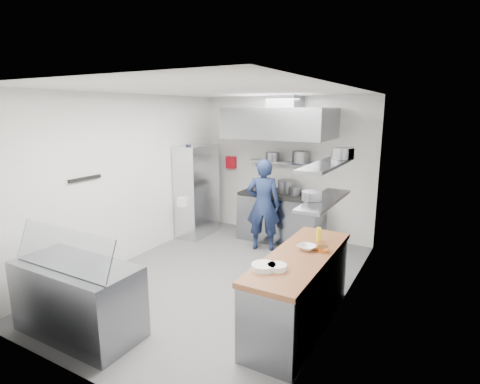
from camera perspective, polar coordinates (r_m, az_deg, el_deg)
The scene contains 36 objects.
floor at distance 5.91m, azimuth -2.91°, elevation -13.04°, with size 5.00×5.00×0.00m, color #535356.
ceiling at distance 5.34m, azimuth -3.26°, elevation 15.20°, with size 5.00×5.00×0.00m, color silver.
wall_back at distance 7.65m, azimuth 6.97°, elevation 3.78°, with size 3.60×0.02×2.80m, color white.
wall_front at distance 3.67m, azimuth -24.51°, elevation -6.83°, with size 3.60×0.02×2.80m, color white.
wall_left at distance 6.58m, azimuth -16.46°, elevation 1.94°, with size 5.00×0.02×2.80m, color white.
wall_right at distance 4.77m, azimuth 15.56°, elevation -1.87°, with size 5.00×0.02×2.80m, color white.
gas_range at distance 7.46m, azimuth 6.32°, elevation -3.92°, with size 1.60×0.80×0.90m, color gray.
cooktop at distance 7.34m, azimuth 6.41°, elevation -0.32°, with size 1.57×0.78×0.06m, color black.
stock_pot_left at distance 7.60m, azimuth 2.83°, elevation 1.18°, with size 0.27×0.27×0.20m, color slate.
stock_pot_mid at distance 7.35m, azimuth 7.21°, elevation 0.88°, with size 0.37×0.37×0.24m, color slate.
stock_pot_right at distance 7.16m, azimuth 8.45°, elevation 0.20°, with size 0.24×0.24×0.16m, color slate.
over_range_shelf at distance 7.45m, azimuth 7.24°, elevation 4.47°, with size 1.60×0.30×0.04m, color gray.
shelf_pot_a at distance 7.45m, azimuth 4.98°, elevation 5.37°, with size 0.28×0.28×0.18m, color slate.
shelf_pot_b at distance 7.34m, azimuth 9.23°, elevation 5.30°, with size 0.32×0.32×0.22m, color slate.
extractor_hood at distance 7.00m, azimuth 6.12°, elevation 10.40°, with size 1.90×1.15×0.55m, color gray.
hood_duct at distance 7.21m, azimuth 6.91°, elevation 13.46°, with size 0.55×0.55×0.24m, color slate.
red_firebox at distance 8.15m, azimuth -1.36°, elevation 4.53°, with size 0.22×0.10×0.26m, color red.
chef at distance 6.82m, azimuth 3.56°, elevation -1.96°, with size 0.62×0.41×1.69m, color #172347.
wire_rack at distance 7.65m, azimuth -6.57°, elevation 0.16°, with size 0.50×0.90×1.85m, color silver.
rack_bin_a at distance 7.31m, azimuth -8.68°, elevation -1.48°, with size 0.15×0.19×0.17m, color white.
rack_bin_b at distance 7.50m, azimuth -7.09°, elevation 2.82°, with size 0.13×0.16×0.14m, color yellow.
rack_jar at distance 7.23m, azimuth -7.85°, elevation 6.45°, with size 0.10×0.10×0.18m, color black.
knife_strip at distance 5.95m, azimuth -22.54°, elevation 1.90°, with size 0.04×0.55×0.05m, color black.
prep_counter_base at distance 4.66m, azimuth 9.03°, elevation -14.84°, with size 0.62×2.00×0.84m, color gray.
prep_counter_top at distance 4.47m, azimuth 9.23°, elevation -9.70°, with size 0.65×2.04×0.06m, color brown.
plate_stack_a at distance 4.01m, azimuth 3.62°, elevation -11.30°, with size 0.26×0.26×0.06m, color white.
plate_stack_b at distance 4.01m, azimuth 5.66°, elevation -11.32°, with size 0.20×0.20×0.06m, color white.
copper_pan at distance 4.58m, azimuth 12.42°, elevation -8.44°, with size 0.15×0.15×0.06m, color #D4843C.
squeeze_bottle at distance 4.88m, azimuth 11.90°, elevation -6.37°, with size 0.06×0.06×0.18m, color yellow.
mixing_bowl at distance 4.60m, azimuth 10.16°, elevation -8.31°, with size 0.22×0.22×0.05m, color white.
wall_shelf_lower at distance 4.50m, azimuth 12.73°, elevation -1.24°, with size 0.30×1.30×0.04m, color gray.
wall_shelf_upper at distance 4.42m, azimuth 12.99°, elevation 4.05°, with size 0.30×1.30×0.04m, color gray.
shelf_pot_c at distance 4.38m, azimuth 10.87°, elevation -0.59°, with size 0.23×0.23×0.10m, color slate.
shelf_pot_d at distance 4.85m, azimuth 15.39°, elevation 5.71°, with size 0.28×0.28×0.14m, color slate.
display_case at distance 4.82m, azimuth -23.43°, elevation -14.73°, with size 1.50×0.70×0.85m, color gray.
display_glass at distance 4.50m, azimuth -25.35°, elevation -7.88°, with size 1.47×0.02×0.45m, color silver.
Camera 1 is at (2.86, -4.51, 2.54)m, focal length 28.00 mm.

